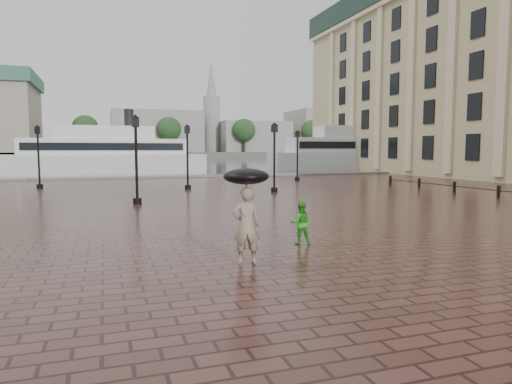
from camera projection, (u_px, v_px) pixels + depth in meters
ground at (336, 230)px, 15.76m from camera, size 300.00×300.00×0.00m
harbour_water at (140, 162)px, 102.68m from camera, size 240.00×240.00×0.00m
quay_edge at (183, 177)px, 45.99m from camera, size 80.00×0.60×0.30m
far_shore at (126, 155)px, 166.84m from camera, size 300.00×60.00×2.00m
distant_skyline at (259, 132)px, 171.74m from camera, size 102.50×22.00×33.00m
far_trees at (128, 129)px, 145.28m from camera, size 188.00×8.00×13.50m
bollard_row at (499, 191)px, 26.26m from camera, size 0.22×21.22×0.73m
street_lamps at (194, 156)px, 31.67m from camera, size 21.44×14.44×4.40m
adult_pedestrian at (246, 225)px, 11.01m from camera, size 0.76×0.56×1.88m
child_pedestrian at (301, 223)px, 13.29m from camera, size 0.72×0.62×1.26m
ferry_near at (106, 154)px, 53.69m from camera, size 23.10×5.78×7.56m
ferry_far at (360, 152)px, 63.20m from camera, size 25.51×8.98×8.19m
umbrella at (246, 176)px, 10.90m from camera, size 1.10×1.10×1.20m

